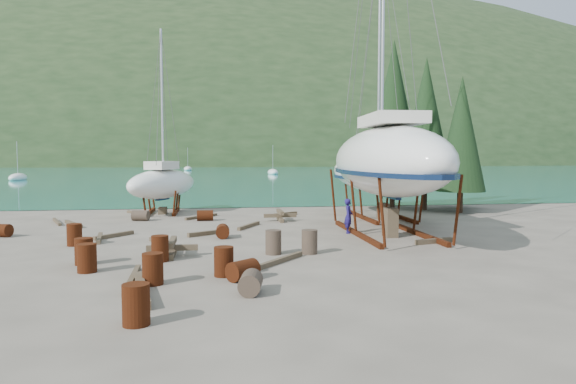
{
  "coord_description": "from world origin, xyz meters",
  "views": [
    {
      "loc": [
        -1.2,
        -20.23,
        3.55
      ],
      "look_at": [
        2.1,
        3.0,
        1.91
      ],
      "focal_mm": 32.0,
      "sensor_mm": 36.0,
      "label": 1
    }
  ],
  "objects": [
    {
      "name": "ground",
      "position": [
        0.0,
        0.0,
        0.0
      ],
      "size": [
        600.0,
        600.0,
        0.0
      ],
      "primitive_type": "plane",
      "color": "#5D5449",
      "rests_on": "ground"
    },
    {
      "name": "bay_water",
      "position": [
        0.0,
        315.0,
        0.01
      ],
      "size": [
        700.0,
        700.0,
        0.0
      ],
      "primitive_type": "plane",
      "color": "#187979",
      "rests_on": "ground"
    },
    {
      "name": "far_hill",
      "position": [
        0.0,
        320.0,
        0.0
      ],
      "size": [
        800.0,
        360.0,
        110.0
      ],
      "primitive_type": "ellipsoid",
      "color": "#1F3219",
      "rests_on": "ground"
    },
    {
      "name": "far_house_left",
      "position": [
        -60.0,
        190.0,
        2.92
      ],
      "size": [
        6.6,
        5.6,
        5.6
      ],
      "color": "beige",
      "rests_on": "ground"
    },
    {
      "name": "far_house_center",
      "position": [
        -20.0,
        190.0,
        2.92
      ],
      "size": [
        6.6,
        5.6,
        5.6
      ],
      "color": "beige",
      "rests_on": "ground"
    },
    {
      "name": "far_house_right",
      "position": [
        30.0,
        190.0,
        2.92
      ],
      "size": [
        6.6,
        5.6,
        5.6
      ],
      "color": "beige",
      "rests_on": "ground"
    },
    {
      "name": "cypress_near_right",
      "position": [
        12.5,
        12.0,
        5.79
      ],
      "size": [
        3.6,
        3.6,
        10.0
      ],
      "color": "black",
      "rests_on": "ground"
    },
    {
      "name": "cypress_mid_right",
      "position": [
        14.0,
        10.0,
        4.92
      ],
      "size": [
        3.06,
        3.06,
        8.5
      ],
      "color": "black",
      "rests_on": "ground"
    },
    {
      "name": "cypress_back_left",
      "position": [
        11.0,
        14.0,
        6.66
      ],
      "size": [
        4.14,
        4.14,
        11.5
      ],
      "color": "black",
      "rests_on": "ground"
    },
    {
      "name": "cypress_far_right",
      "position": [
        15.5,
        13.0,
        5.21
      ],
      "size": [
        3.24,
        3.24,
        9.0
      ],
      "color": "black",
      "rests_on": "ground"
    },
    {
      "name": "moored_boat_left",
      "position": [
        -30.0,
        60.0,
        0.39
      ],
      "size": [
        2.0,
        5.0,
        6.05
      ],
      "color": "white",
      "rests_on": "ground"
    },
    {
      "name": "moored_boat_mid",
      "position": [
        10.0,
        80.0,
        0.39
      ],
      "size": [
        2.0,
        5.0,
        6.05
      ],
      "color": "white",
      "rests_on": "ground"
    },
    {
      "name": "moored_boat_far",
      "position": [
        -8.0,
        110.0,
        0.39
      ],
      "size": [
        2.0,
        5.0,
        6.05
      ],
      "color": "white",
      "rests_on": "ground"
    },
    {
      "name": "large_sailboat_near",
      "position": [
        6.42,
        2.03,
        3.37
      ],
      "size": [
        4.64,
        13.5,
        20.94
      ],
      "rotation": [
        0.0,
        0.0,
        -0.06
      ],
      "color": "white",
      "rests_on": "ground"
    },
    {
      "name": "large_sailboat_far",
      "position": [
        8.12,
        7.89,
        2.7
      ],
      "size": [
        5.19,
        10.86,
        16.54
      ],
      "rotation": [
        0.0,
        0.0,
        0.21
      ],
      "color": "white",
      "rests_on": "ground"
    },
    {
      "name": "small_sailboat_shore",
      "position": [
        -4.44,
        12.33,
        1.88
      ],
      "size": [
        5.0,
        7.4,
        11.38
      ],
      "rotation": [
        0.0,
        0.0,
        -0.43
      ],
      "color": "white",
      "rests_on": "ground"
    },
    {
      "name": "worker",
      "position": [
        4.86,
        2.64,
        0.8
      ],
      "size": [
        0.55,
        0.68,
        1.6
      ],
      "primitive_type": "imported",
      "rotation": [
        0.0,
        0.0,
        1.24
      ],
      "color": "#1B1355",
      "rests_on": "ground"
    },
    {
      "name": "drum_0",
      "position": [
        -5.12,
        -4.01,
        0.44
      ],
      "size": [
        0.58,
        0.58,
        0.88
      ],
      "primitive_type": "cylinder",
      "color": "#50240D",
      "rests_on": "ground"
    },
    {
      "name": "drum_1",
      "position": [
        -0.33,
        -7.19,
        0.29
      ],
      "size": [
        0.72,
        0.97,
        0.58
      ],
      "primitive_type": "cylinder",
      "rotation": [
        1.57,
        0.0,
        2.97
      ],
      "color": "#2D2823",
      "rests_on": "ground"
    },
    {
      "name": "drum_2",
      "position": [
        -10.61,
        3.74,
        0.29
      ],
      "size": [
        1.03,
        0.85,
        0.58
      ],
      "primitive_type": "cylinder",
      "rotation": [
        1.57,
        0.0,
        1.21
      ],
      "color": "#50240D",
      "rests_on": "ground"
    },
    {
      "name": "drum_3",
      "position": [
        -2.88,
        -9.3,
        0.44
      ],
      "size": [
        0.58,
        0.58,
        0.88
      ],
      "primitive_type": "cylinder",
      "color": "#50240D",
      "rests_on": "ground"
    },
    {
      "name": "drum_4",
      "position": [
        -1.78,
        8.24,
        0.29
      ],
      "size": [
        0.88,
        0.58,
        0.58
      ],
      "primitive_type": "cylinder",
      "rotation": [
        1.57,
        0.0,
        1.57
      ],
      "color": "#50240D",
      "rests_on": "ground"
    },
    {
      "name": "drum_5",
      "position": [
        0.86,
        -1.93,
        0.44
      ],
      "size": [
        0.58,
        0.58,
        0.88
      ],
      "primitive_type": "cylinder",
      "color": "#2D2823",
      "rests_on": "ground"
    },
    {
      "name": "drum_6",
      "position": [
        -0.91,
        2.09,
        0.29
      ],
      "size": [
        0.6,
        0.89,
        0.58
      ],
      "primitive_type": "cylinder",
      "rotation": [
        1.57,
        0.0,
        -0.02
      ],
      "color": "#50240D",
      "rests_on": "ground"
    },
    {
      "name": "drum_7",
      "position": [
        -0.98,
        -5.11,
        0.44
      ],
      "size": [
        0.58,
        0.58,
        0.88
      ],
      "primitive_type": "cylinder",
      "color": "#50240D",
      "rests_on": "ground"
    },
    {
      "name": "drum_8",
      "position": [
        -6.77,
        0.95,
        0.44
      ],
      "size": [
        0.58,
        0.58,
        0.88
      ],
      "primitive_type": "cylinder",
      "color": "#50240D",
      "rests_on": "ground"
    },
    {
      "name": "drum_9",
      "position": [
        -5.31,
        8.71,
        0.29
      ],
      "size": [
        1.0,
        0.78,
        0.58
      ],
      "primitive_type": "cylinder",
      "rotation": [
        1.57,
        0.0,
        1.32
      ],
      "color": "#2D2823",
      "rests_on": "ground"
    },
    {
      "name": "drum_10",
      "position": [
        -2.94,
        -5.84,
        0.44
      ],
      "size": [
        0.58,
        0.58,
        0.88
      ],
      "primitive_type": "cylinder",
      "color": "#50240D",
      "rests_on": "ground"
    },
    {
      "name": "drum_12",
      "position": [
        -0.44,
        -5.68,
        0.29
      ],
      "size": [
        1.04,
        1.02,
        0.58
      ],
      "primitive_type": "cylinder",
      "rotation": [
        1.57,
        0.0,
        2.3
      ],
      "color": "#50240D",
      "rests_on": "ground"
    },
    {
      "name": "drum_13",
      "position": [
        -5.5,
        -2.82,
        0.44
      ],
      "size": [
        0.58,
        0.58,
        0.88
      ],
      "primitive_type": "cylinder",
      "color": "#50240D",
      "rests_on": "ground"
    },
    {
      "name": "drum_14",
      "position": [
        -3.08,
        -2.65,
        0.44
      ],
      "size": [
        0.58,
        0.58,
        0.88
      ],
      "primitive_type": "cylinder",
      "color": "#50240D",
      "rests_on": "ground"
    },
    {
      "name": "drum_17",
      "position": [
        2.17,
        -2.03,
        0.44
      ],
      "size": [
        0.58,
        0.58,
        0.88
      ],
      "primitive_type": "cylinder",
      "color": "#2D2823",
      "rests_on": "ground"
    },
    {
      "name": "timber_0",
      "position": [
        -6.06,
        12.13,
        0.07
      ],
      "size": [
        1.4,
        1.92,
        0.14
      ],
      "primitive_type": "cube",
      "rotation": [
        0.0,
        0.0,
        0.61
      ],
      "color": "brown",
      "rests_on": "ground"
    },
    {
      "name": "timber_1",
      "position": [
        7.62,
        -0.54,
        0.1
      ],
      "size": [
        1.81,
        0.74,
        0.19
      ],
      "primitive_type": "cube",
      "rotation": [
        0.0,
        0.0,
        1.88
      ],
      "color": "brown",
      "rests_on": "ground"
    },
    {
      "name": "timber_3",
      "position": [
        -3.57,
        -5.42,
        0.07
      ],
      "size": [
        0.28,
        3.28,
        0.15
      ],
      "primitive_type": "cube",
      "rotation": [
        0.0,
        0.0,
        0.04
      ],
      "color": "brown",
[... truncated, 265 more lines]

